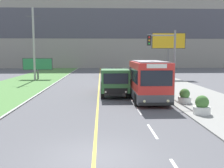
{
  "coord_description": "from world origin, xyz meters",
  "views": [
    {
      "loc": [
        0.28,
        -9.13,
        3.77
      ],
      "look_at": [
        1.1,
        11.14,
        1.4
      ],
      "focal_mm": 42.0,
      "sensor_mm": 36.0,
      "label": 1
    }
  ],
  "objects_px": {
    "billboard_small": "(38,65)",
    "planter_round_near": "(202,106)",
    "billboard_large": "(169,43)",
    "city_bus": "(149,81)",
    "dump_truck": "(115,82)",
    "planter_round_second": "(185,97)",
    "utility_pole_far": "(34,44)",
    "traffic_light_mast": "(166,56)",
    "car_distant": "(108,73)"
  },
  "relations": [
    {
      "from": "utility_pole_far",
      "to": "billboard_large",
      "type": "height_order",
      "value": "utility_pole_far"
    },
    {
      "from": "dump_truck",
      "to": "utility_pole_far",
      "type": "distance_m",
      "value": 18.1
    },
    {
      "from": "traffic_light_mast",
      "to": "dump_truck",
      "type": "bearing_deg",
      "value": 148.94
    },
    {
      "from": "billboard_large",
      "to": "planter_round_near",
      "type": "distance_m",
      "value": 24.56
    },
    {
      "from": "utility_pole_far",
      "to": "billboard_small",
      "type": "xyz_separation_m",
      "value": [
        0.06,
        1.53,
        -2.92
      ]
    },
    {
      "from": "dump_truck",
      "to": "utility_pole_far",
      "type": "bearing_deg",
      "value": 126.54
    },
    {
      "from": "utility_pole_far",
      "to": "dump_truck",
      "type": "bearing_deg",
      "value": -53.46
    },
    {
      "from": "city_bus",
      "to": "utility_pole_far",
      "type": "distance_m",
      "value": 21.77
    },
    {
      "from": "traffic_light_mast",
      "to": "city_bus",
      "type": "bearing_deg",
      "value": -161.49
    },
    {
      "from": "planter_round_near",
      "to": "dump_truck",
      "type": "bearing_deg",
      "value": 123.83
    },
    {
      "from": "car_distant",
      "to": "billboard_large",
      "type": "height_order",
      "value": "billboard_large"
    },
    {
      "from": "billboard_small",
      "to": "planter_round_near",
      "type": "bearing_deg",
      "value": -56.31
    },
    {
      "from": "utility_pole_far",
      "to": "traffic_light_mast",
      "type": "height_order",
      "value": "utility_pole_far"
    },
    {
      "from": "dump_truck",
      "to": "car_distant",
      "type": "height_order",
      "value": "dump_truck"
    },
    {
      "from": "billboard_large",
      "to": "billboard_small",
      "type": "relative_size",
      "value": 1.59
    },
    {
      "from": "traffic_light_mast",
      "to": "planter_round_second",
      "type": "distance_m",
      "value": 3.5
    },
    {
      "from": "billboard_large",
      "to": "billboard_small",
      "type": "height_order",
      "value": "billboard_large"
    },
    {
      "from": "utility_pole_far",
      "to": "planter_round_near",
      "type": "bearing_deg",
      "value": -54.37
    },
    {
      "from": "dump_truck",
      "to": "billboard_small",
      "type": "xyz_separation_m",
      "value": [
        -10.47,
        15.74,
        0.92
      ]
    },
    {
      "from": "billboard_small",
      "to": "planter_round_near",
      "type": "relative_size",
      "value": 3.74
    },
    {
      "from": "dump_truck",
      "to": "planter_round_second",
      "type": "bearing_deg",
      "value": -36.46
    },
    {
      "from": "traffic_light_mast",
      "to": "planter_round_near",
      "type": "height_order",
      "value": "traffic_light_mast"
    },
    {
      "from": "billboard_small",
      "to": "planter_round_near",
      "type": "height_order",
      "value": "billboard_small"
    },
    {
      "from": "car_distant",
      "to": "utility_pole_far",
      "type": "xyz_separation_m",
      "value": [
        -10.46,
        -4.38,
        4.39
      ]
    },
    {
      "from": "city_bus",
      "to": "car_distant",
      "type": "distance_m",
      "value": 21.62
    },
    {
      "from": "billboard_large",
      "to": "planter_round_second",
      "type": "relative_size",
      "value": 6.37
    },
    {
      "from": "utility_pole_far",
      "to": "traffic_light_mast",
      "type": "bearing_deg",
      "value": -48.88
    },
    {
      "from": "city_bus",
      "to": "utility_pole_far",
      "type": "relative_size",
      "value": 0.57
    },
    {
      "from": "billboard_large",
      "to": "planter_round_near",
      "type": "height_order",
      "value": "billboard_large"
    },
    {
      "from": "billboard_small",
      "to": "planter_round_near",
      "type": "xyz_separation_m",
      "value": [
        15.45,
        -23.18,
        -1.58
      ]
    },
    {
      "from": "city_bus",
      "to": "planter_round_second",
      "type": "xyz_separation_m",
      "value": [
        2.56,
        -0.9,
        -1.07
      ]
    },
    {
      "from": "utility_pole_far",
      "to": "planter_round_near",
      "type": "xyz_separation_m",
      "value": [
        15.51,
        -21.64,
        -4.49
      ]
    },
    {
      "from": "city_bus",
      "to": "car_distant",
      "type": "relative_size",
      "value": 1.34
    },
    {
      "from": "dump_truck",
      "to": "planter_round_near",
      "type": "relative_size",
      "value": 5.74
    },
    {
      "from": "city_bus",
      "to": "planter_round_near",
      "type": "relative_size",
      "value": 5.01
    },
    {
      "from": "city_bus",
      "to": "planter_round_second",
      "type": "relative_size",
      "value": 5.37
    },
    {
      "from": "dump_truck",
      "to": "traffic_light_mast",
      "type": "relative_size",
      "value": 1.18
    },
    {
      "from": "billboard_small",
      "to": "planter_round_second",
      "type": "distance_m",
      "value": 25.0
    },
    {
      "from": "city_bus",
      "to": "billboard_small",
      "type": "bearing_deg",
      "value": 124.94
    },
    {
      "from": "billboard_small",
      "to": "dump_truck",
      "type": "bearing_deg",
      "value": -56.38
    },
    {
      "from": "planter_round_near",
      "to": "planter_round_second",
      "type": "bearing_deg",
      "value": 88.37
    },
    {
      "from": "city_bus",
      "to": "traffic_light_mast",
      "type": "bearing_deg",
      "value": 18.51
    },
    {
      "from": "city_bus",
      "to": "planter_round_near",
      "type": "distance_m",
      "value": 5.29
    },
    {
      "from": "city_bus",
      "to": "billboard_small",
      "type": "height_order",
      "value": "city_bus"
    },
    {
      "from": "city_bus",
      "to": "utility_pole_far",
      "type": "bearing_deg",
      "value": 127.41
    },
    {
      "from": "dump_truck",
      "to": "car_distant",
      "type": "xyz_separation_m",
      "value": [
        -0.07,
        18.58,
        -0.56
      ]
    },
    {
      "from": "utility_pole_far",
      "to": "planter_round_near",
      "type": "relative_size",
      "value": 8.72
    },
    {
      "from": "car_distant",
      "to": "planter_round_second",
      "type": "xyz_separation_m",
      "value": [
        5.15,
        -22.34,
        -0.14
      ]
    },
    {
      "from": "city_bus",
      "to": "planter_round_second",
      "type": "height_order",
      "value": "city_bus"
    },
    {
      "from": "car_distant",
      "to": "billboard_large",
      "type": "xyz_separation_m",
      "value": [
        9.0,
        -2.25,
        4.66
      ]
    }
  ]
}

